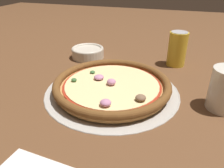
{
  "coord_description": "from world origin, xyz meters",
  "views": [
    {
      "loc": [
        0.17,
        -0.53,
        0.32
      ],
      "look_at": [
        0.0,
        0.0,
        0.02
      ],
      "focal_mm": 35.0,
      "sensor_mm": 36.0,
      "label": 1
    }
  ],
  "objects_px": {
    "pizza_tray": "(112,90)",
    "bowl_near": "(88,52)",
    "beverage_can": "(177,49)",
    "pizza": "(112,85)"
  },
  "relations": [
    {
      "from": "bowl_near",
      "to": "beverage_can",
      "type": "xyz_separation_m",
      "value": [
        0.34,
        0.03,
        0.04
      ]
    },
    {
      "from": "pizza_tray",
      "to": "beverage_can",
      "type": "height_order",
      "value": "beverage_can"
    },
    {
      "from": "pizza",
      "to": "bowl_near",
      "type": "distance_m",
      "value": 0.29
    },
    {
      "from": "bowl_near",
      "to": "beverage_can",
      "type": "distance_m",
      "value": 0.34
    },
    {
      "from": "pizza",
      "to": "bowl_near",
      "type": "xyz_separation_m",
      "value": [
        -0.18,
        0.23,
        0.0
      ]
    },
    {
      "from": "pizza",
      "to": "beverage_can",
      "type": "xyz_separation_m",
      "value": [
        0.16,
        0.26,
        0.04
      ]
    },
    {
      "from": "beverage_can",
      "to": "bowl_near",
      "type": "bearing_deg",
      "value": -175.12
    },
    {
      "from": "pizza_tray",
      "to": "beverage_can",
      "type": "xyz_separation_m",
      "value": [
        0.16,
        0.26,
        0.06
      ]
    },
    {
      "from": "pizza_tray",
      "to": "bowl_near",
      "type": "relative_size",
      "value": 3.04
    },
    {
      "from": "pizza_tray",
      "to": "bowl_near",
      "type": "height_order",
      "value": "bowl_near"
    }
  ]
}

